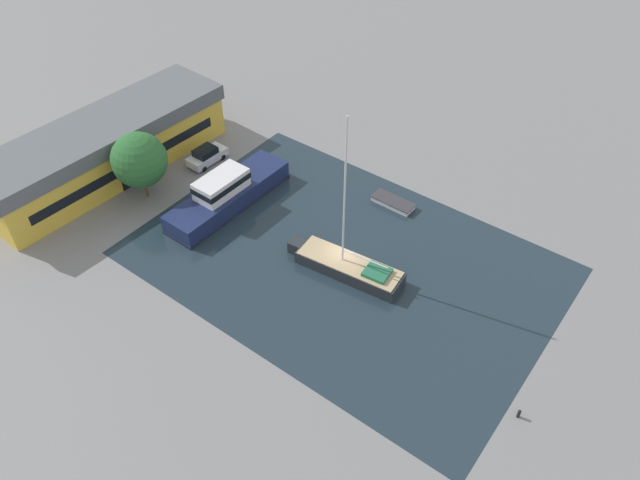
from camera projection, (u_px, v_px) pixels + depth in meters
ground_plane at (344, 261)px, 53.39m from camera, size 440.00×440.00×0.00m
water_canal at (344, 261)px, 53.39m from camera, size 23.81×34.76×0.01m
warehouse_building at (105, 148)px, 60.97m from camera, size 25.83×8.63×5.59m
quay_tree_near_building at (139, 160)px, 57.03m from camera, size 5.17×5.17×6.84m
parked_car at (207, 155)px, 63.42m from camera, size 4.29×2.04×1.73m
sailboat_moored at (348, 266)px, 51.94m from camera, size 3.65×10.54×14.96m
motor_cruiser at (227, 194)px, 58.10m from camera, size 13.52×3.86×3.59m
small_dinghy at (393, 202)px, 58.81m from camera, size 1.71×4.19×0.52m
mooring_bollard at (519, 413)px, 42.05m from camera, size 0.24×0.24×0.76m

